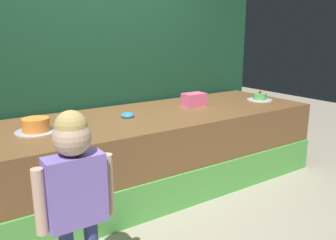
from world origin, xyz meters
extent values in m
plane|color=#ADA38E|center=(0.00, 0.00, 0.00)|extent=(12.00, 12.00, 0.00)
cube|color=brown|center=(0.00, 0.59, 0.38)|extent=(4.05, 1.17, 0.77)
cube|color=#59B24C|center=(0.00, -0.01, 0.17)|extent=(4.05, 0.02, 0.34)
cube|color=#19472D|center=(0.00, 1.27, 1.34)|extent=(4.38, 0.08, 2.68)
cube|color=#8C72D8|center=(-0.94, -0.57, 0.72)|extent=(0.32, 0.15, 0.40)
cylinder|color=beige|center=(-1.13, -0.57, 0.70)|extent=(0.06, 0.06, 0.37)
cylinder|color=beige|center=(-0.74, -0.57, 0.70)|extent=(0.06, 0.06, 0.37)
sphere|color=beige|center=(-0.94, -0.57, 1.03)|extent=(0.21, 0.21, 0.21)
sphere|color=tan|center=(-0.94, -0.57, 1.08)|extent=(0.18, 0.18, 0.18)
cube|color=pink|center=(0.86, 0.67, 0.84)|extent=(0.25, 0.17, 0.14)
torus|color=#3399D8|center=(0.00, 0.61, 0.78)|extent=(0.13, 0.13, 0.04)
cylinder|color=silver|center=(-0.86, 0.57, 0.77)|extent=(0.34, 0.34, 0.01)
cylinder|color=orange|center=(-0.86, 0.57, 0.83)|extent=(0.22, 0.22, 0.11)
cylinder|color=silver|center=(1.72, 0.48, 0.77)|extent=(0.30, 0.30, 0.01)
cylinder|color=#59B259|center=(1.72, 0.48, 0.81)|extent=(0.16, 0.16, 0.07)
sphere|color=red|center=(1.72, 0.48, 0.87)|extent=(0.03, 0.03, 0.03)
camera|label=1|loc=(-1.50, -2.31, 1.56)|focal=37.22mm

